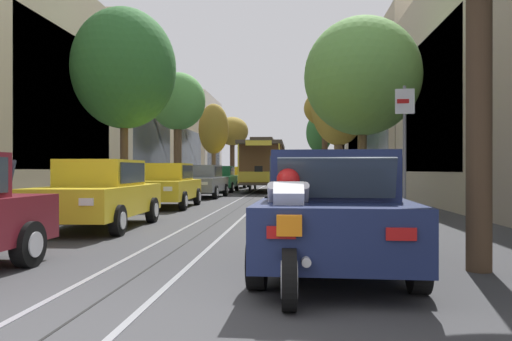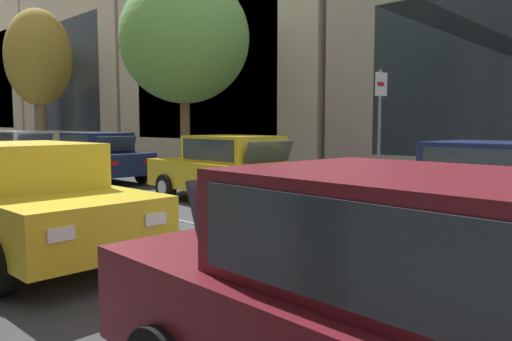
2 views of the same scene
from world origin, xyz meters
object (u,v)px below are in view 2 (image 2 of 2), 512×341
(parked_car_yellow_second_left, at_px, (29,200))
(parked_car_yellow_second_right, at_px, (230,169))
(parked_car_white_fourth_right, at_px, (24,150))
(street_sign_post, at_px, (380,125))
(street_tree_kerb_right_mid, at_px, (39,59))
(parked_car_maroon_near_left, at_px, (443,322))
(street_tree_kerb_right_second, at_px, (184,40))
(parked_car_navy_near_right, at_px, (499,196))
(parked_car_navy_mid_right, at_px, (95,157))

(parked_car_yellow_second_left, bearing_deg, parked_car_yellow_second_right, 17.04)
(parked_car_white_fourth_right, distance_m, street_sign_post, 15.58)
(parked_car_white_fourth_right, bearing_deg, street_tree_kerb_right_mid, 56.89)
(parked_car_maroon_near_left, distance_m, street_tree_kerb_right_mid, 24.26)
(street_sign_post, bearing_deg, parked_car_yellow_second_right, 115.76)
(parked_car_white_fourth_right, height_order, street_tree_kerb_right_second, street_tree_kerb_right_second)
(parked_car_yellow_second_right, bearing_deg, parked_car_navy_near_right, -91.31)
(parked_car_navy_near_right, bearing_deg, parked_car_navy_mid_right, 90.12)
(street_tree_kerb_right_mid, xyz_separation_m, street_sign_post, (-0.31, -18.40, -3.06))
(parked_car_yellow_second_right, distance_m, street_sign_post, 3.52)
(parked_car_navy_near_right, height_order, street_sign_post, street_sign_post)
(parked_car_maroon_near_left, height_order, parked_car_yellow_second_left, same)
(parked_car_navy_mid_right, xyz_separation_m, street_tree_kerb_right_second, (1.72, -2.46, 3.59))
(parked_car_yellow_second_left, bearing_deg, street_sign_post, -12.48)
(parked_car_maroon_near_left, distance_m, parked_car_white_fourth_right, 20.57)
(parked_car_navy_mid_right, distance_m, parked_car_white_fourth_right, 6.18)
(parked_car_maroon_near_left, relative_size, street_tree_kerb_right_second, 0.70)
(street_tree_kerb_right_second, xyz_separation_m, street_tree_kerb_right_mid, (0.22, 11.58, 0.50))
(parked_car_maroon_near_left, relative_size, street_tree_kerb_right_mid, 0.61)
(parked_car_yellow_second_left, height_order, parked_car_navy_near_right, same)
(parked_car_navy_near_right, relative_size, street_tree_kerb_right_mid, 0.61)
(street_sign_post, bearing_deg, parked_car_yellow_second_left, 167.52)
(parked_car_yellow_second_left, height_order, street_tree_kerb_right_mid, street_tree_kerb_right_mid)
(parked_car_yellow_second_right, xyz_separation_m, parked_car_navy_mid_right, (-0.16, 6.25, 0.00))
(parked_car_yellow_second_right, relative_size, parked_car_white_fourth_right, 1.01)
(street_sign_post, bearing_deg, parked_car_navy_near_right, -118.36)
(parked_car_navy_near_right, xyz_separation_m, parked_car_yellow_second_right, (0.14, 6.00, 0.00))
(parked_car_navy_mid_right, distance_m, street_sign_post, 9.48)
(parked_car_yellow_second_right, bearing_deg, parked_car_maroon_near_left, -124.86)
(parked_car_maroon_near_left, relative_size, parked_car_navy_mid_right, 1.01)
(street_tree_kerb_right_mid, bearing_deg, parked_car_maroon_near_left, -107.02)
(street_tree_kerb_right_mid, bearing_deg, street_tree_kerb_right_second, -91.11)
(parked_car_yellow_second_left, bearing_deg, street_tree_kerb_right_second, 38.76)
(parked_car_yellow_second_left, height_order, street_tree_kerb_right_second, street_tree_kerb_right_second)
(street_tree_kerb_right_mid, bearing_deg, street_sign_post, -90.97)
(parked_car_navy_near_right, xyz_separation_m, street_tree_kerb_right_second, (1.69, 9.79, 3.59))
(street_sign_post, bearing_deg, parked_car_navy_mid_right, 99.94)
(parked_car_maroon_near_left, bearing_deg, parked_car_white_fourth_right, 75.69)
(parked_car_yellow_second_right, height_order, street_tree_kerb_right_mid, street_tree_kerb_right_mid)
(street_tree_kerb_right_mid, bearing_deg, parked_car_navy_mid_right, -102.01)
(parked_car_navy_near_right, height_order, parked_car_white_fourth_right, same)
(parked_car_yellow_second_right, distance_m, parked_car_navy_mid_right, 6.25)
(parked_car_yellow_second_right, relative_size, street_tree_kerb_right_second, 0.70)
(street_tree_kerb_right_second, bearing_deg, parked_car_white_fourth_right, 101.07)
(parked_car_maroon_near_left, distance_m, parked_car_navy_near_right, 5.30)
(parked_car_yellow_second_left, xyz_separation_m, street_tree_kerb_right_second, (6.69, 5.37, 3.59))
(parked_car_navy_near_right, distance_m, parked_car_yellow_second_right, 6.00)
(parked_car_white_fourth_right, relative_size, street_tree_kerb_right_mid, 0.60)
(parked_car_yellow_second_left, xyz_separation_m, parked_car_navy_mid_right, (4.97, 7.82, 0.00))
(parked_car_maroon_near_left, relative_size, street_sign_post, 1.48)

